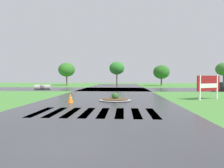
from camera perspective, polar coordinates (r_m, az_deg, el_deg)
ground_plane at (r=5.44m, az=-14.22°, el=-19.76°), size 120.00×120.00×0.10m
asphalt_roadway at (r=15.01m, az=-2.46°, el=-5.44°), size 10.83×80.00×0.01m
asphalt_cross_road at (r=30.68m, az=0.62°, el=-1.59°), size 90.00×9.75×0.01m
crosswalk_stripes at (r=10.53m, az=-5.08°, el=-8.67°), size 6.75×3.12×0.01m
estate_billboard at (r=18.48m, az=27.40°, el=-0.08°), size 2.50×1.41×2.16m
median_island at (r=15.61m, az=0.99°, el=-4.66°), size 2.70×2.12×0.68m
drainage_pipe_stack at (r=31.91m, az=-20.41°, el=-0.90°), size 2.56×1.20×0.77m
traffic_cone at (r=14.83m, az=-12.61°, el=-4.23°), size 0.46×0.46×0.72m
background_treeline at (r=43.56m, az=5.78°, el=4.32°), size 39.08×6.02×5.61m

